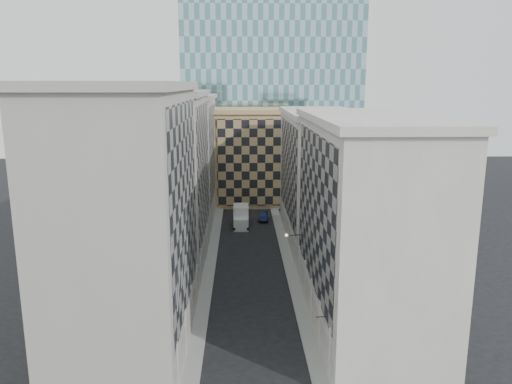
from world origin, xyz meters
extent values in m
cube|color=gray|center=(-5.25, 30.00, 0.07)|extent=(1.50, 100.00, 0.15)
cube|color=gray|center=(5.25, 30.00, 0.07)|extent=(1.50, 100.00, 0.15)
cube|color=#A29C91|center=(-11.00, 11.00, 11.50)|extent=(10.00, 22.00, 23.00)
cube|color=gray|center=(-6.12, 11.00, 13.00)|extent=(0.25, 19.36, 18.00)
cube|color=#A29C91|center=(-6.20, 11.00, 1.60)|extent=(0.45, 21.12, 3.20)
cube|color=#A29C91|center=(-11.00, 11.00, 23.35)|extent=(10.80, 22.80, 0.70)
cylinder|color=#A29C91|center=(-6.35, 2.75, 2.20)|extent=(0.90, 0.90, 4.40)
cylinder|color=#A29C91|center=(-6.35, 8.25, 2.20)|extent=(0.90, 0.90, 4.40)
cylinder|color=#A29C91|center=(-6.35, 13.75, 2.20)|extent=(0.90, 0.90, 4.40)
cylinder|color=#A29C91|center=(-6.35, 19.25, 2.20)|extent=(0.90, 0.90, 4.40)
cube|color=gray|center=(-11.00, 33.00, 11.00)|extent=(10.00, 22.00, 22.00)
cube|color=gray|center=(-6.12, 33.00, 12.50)|extent=(0.25, 19.36, 17.00)
cube|color=gray|center=(-6.20, 33.00, 1.60)|extent=(0.45, 21.12, 3.20)
cube|color=gray|center=(-11.00, 33.00, 22.35)|extent=(10.80, 22.80, 0.70)
cylinder|color=gray|center=(-6.35, 24.75, 2.20)|extent=(0.90, 0.90, 4.40)
cylinder|color=gray|center=(-6.35, 30.25, 2.20)|extent=(0.90, 0.90, 4.40)
cylinder|color=gray|center=(-6.35, 35.75, 2.20)|extent=(0.90, 0.90, 4.40)
cylinder|color=gray|center=(-6.35, 41.25, 2.20)|extent=(0.90, 0.90, 4.40)
cube|color=#A29C91|center=(-11.00, 55.00, 10.50)|extent=(10.00, 22.00, 21.00)
cube|color=gray|center=(-6.12, 55.00, 12.00)|extent=(0.25, 19.36, 16.00)
cube|color=#A29C91|center=(-6.20, 55.00, 1.60)|extent=(0.45, 21.12, 3.20)
cube|color=#A29C91|center=(-11.00, 55.00, 21.35)|extent=(10.80, 22.80, 0.70)
cylinder|color=#A29C91|center=(-6.35, 46.75, 2.20)|extent=(0.90, 0.90, 4.40)
cylinder|color=#A29C91|center=(-6.35, 52.25, 2.20)|extent=(0.90, 0.90, 4.40)
cylinder|color=#A29C91|center=(-6.35, 57.75, 2.20)|extent=(0.90, 0.90, 4.40)
cylinder|color=#A29C91|center=(-6.35, 63.25, 2.20)|extent=(0.90, 0.90, 4.40)
cube|color=beige|center=(11.00, 15.00, 10.00)|extent=(10.00, 26.00, 20.00)
cube|color=gray|center=(6.12, 15.00, 11.50)|extent=(0.25, 22.88, 15.00)
cube|color=beige|center=(6.20, 15.00, 1.60)|extent=(0.45, 24.96, 3.20)
cube|color=beige|center=(11.00, 15.00, 20.35)|extent=(10.80, 26.80, 0.70)
cylinder|color=beige|center=(6.35, 4.60, 2.20)|extent=(0.90, 0.90, 4.40)
cylinder|color=beige|center=(6.35, 9.80, 2.20)|extent=(0.90, 0.90, 4.40)
cylinder|color=beige|center=(6.35, 15.00, 2.20)|extent=(0.90, 0.90, 4.40)
cylinder|color=beige|center=(6.35, 20.20, 2.20)|extent=(0.90, 0.90, 4.40)
cylinder|color=beige|center=(6.35, 25.40, 2.20)|extent=(0.90, 0.90, 4.40)
cube|color=beige|center=(11.00, 42.00, 9.50)|extent=(10.00, 28.00, 19.00)
cube|color=gray|center=(6.12, 42.00, 11.00)|extent=(0.25, 24.64, 14.00)
cube|color=beige|center=(6.20, 42.00, 1.60)|extent=(0.45, 26.88, 3.20)
cube|color=beige|center=(11.00, 42.00, 19.35)|extent=(10.80, 28.80, 0.70)
cube|color=tan|center=(2.00, 68.00, 9.00)|extent=(16.00, 14.00, 18.00)
cube|color=tan|center=(2.00, 60.90, 9.00)|extent=(15.20, 0.25, 16.50)
cube|color=tan|center=(2.00, 68.00, 18.40)|extent=(16.80, 14.80, 0.80)
cube|color=#2A2620|center=(0.00, 82.00, 14.00)|extent=(6.00, 6.00, 28.00)
cube|color=#2A2620|center=(0.00, 82.00, 28.70)|extent=(7.00, 7.00, 1.40)
cone|color=#2A2620|center=(0.00, 82.00, 39.40)|extent=(7.20, 7.20, 20.00)
cylinder|color=gray|center=(-5.90, 4.00, 8.00)|extent=(0.10, 2.33, 2.33)
cylinder|color=gray|center=(-5.90, 8.00, 8.00)|extent=(0.10, 2.33, 2.33)
cylinder|color=black|center=(5.10, 24.00, 6.20)|extent=(1.80, 0.08, 0.08)
sphere|color=#FFE5B2|center=(4.20, 24.00, 6.20)|extent=(0.36, 0.36, 0.36)
cube|color=silver|center=(-1.14, 47.23, 0.99)|extent=(2.43, 2.65, 1.98)
cube|color=silver|center=(-1.13, 50.09, 1.71)|extent=(2.54, 3.97, 3.42)
cylinder|color=black|center=(-2.24, 46.35, 0.50)|extent=(0.33, 0.99, 0.99)
cylinder|color=black|center=(-0.04, 46.34, 0.50)|extent=(0.33, 0.99, 0.99)
cylinder|color=black|center=(-2.23, 51.42, 0.50)|extent=(0.33, 0.99, 0.99)
cylinder|color=black|center=(-0.02, 51.41, 0.50)|extent=(0.33, 0.99, 0.99)
imported|color=#0E1835|center=(2.74, 52.88, 0.75)|extent=(1.73, 4.60, 1.50)
cylinder|color=black|center=(5.60, 7.04, 4.21)|extent=(0.82, 0.13, 0.06)
cube|color=#C2AE8E|center=(5.25, 7.04, 3.80)|extent=(0.12, 0.72, 0.71)
camera|label=1|loc=(-1.05, -31.78, 23.50)|focal=35.00mm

